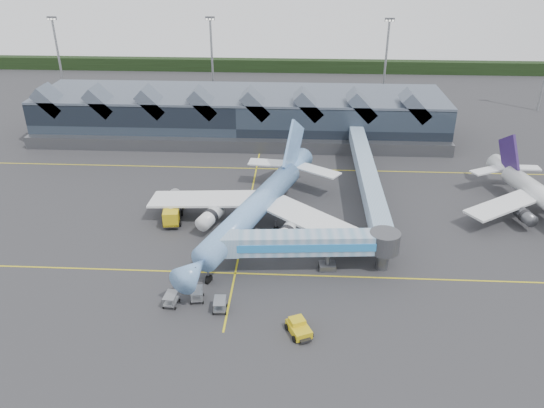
# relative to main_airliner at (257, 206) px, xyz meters

# --- Properties ---
(ground) EXTENTS (260.00, 260.00, 0.00)m
(ground) POSITION_rel_main_airliner_xyz_m (-2.05, -4.40, -3.98)
(ground) COLOR #2D2D2F
(ground) RESTS_ON ground
(taxi_stripes) EXTENTS (120.00, 60.00, 0.01)m
(taxi_stripes) POSITION_rel_main_airliner_xyz_m (-2.05, 5.60, -3.97)
(taxi_stripes) COLOR gold
(taxi_stripes) RESTS_ON ground
(tree_line_far) EXTENTS (260.00, 4.00, 4.00)m
(tree_line_far) POSITION_rel_main_airliner_xyz_m (-2.05, 105.60, -1.98)
(tree_line_far) COLOR black
(tree_line_far) RESTS_ON ground
(terminal) EXTENTS (90.00, 22.25, 12.52)m
(terminal) POSITION_rel_main_airliner_xyz_m (-7.11, 42.96, 0.90)
(terminal) COLOR black
(terminal) RESTS_ON ground
(light_masts) EXTENTS (132.40, 42.56, 22.45)m
(light_masts) POSITION_rel_main_airliner_xyz_m (18.95, 58.40, 8.51)
(light_masts) COLOR gray
(light_masts) RESTS_ON ground
(main_airliner) EXTENTS (34.67, 40.77, 13.54)m
(main_airliner) POSITION_rel_main_airliner_xyz_m (0.00, 0.00, 0.00)
(main_airliner) COLOR #5E8DBE
(main_airliner) RESTS_ON ground
(jet_bridge) EXTENTS (24.07, 5.29, 5.72)m
(jet_bridge) POSITION_rel_main_airliner_xyz_m (9.44, -10.73, 0.05)
(jet_bridge) COLOR #6F9ABA
(jet_bridge) RESTS_ON ground
(fuel_truck) EXTENTS (3.69, 9.71, 3.23)m
(fuel_truck) POSITION_rel_main_airliner_xyz_m (-13.84, 3.13, -2.17)
(fuel_truck) COLOR black
(fuel_truck) RESTS_ON ground
(pushback_tug) EXTENTS (3.39, 4.12, 1.66)m
(pushback_tug) POSITION_rel_main_airliner_xyz_m (6.66, -23.97, -3.24)
(pushback_tug) COLOR gold
(pushback_tug) RESTS_ON ground
(baggage_carts) EXTENTS (7.81, 4.28, 1.58)m
(baggage_carts) POSITION_rel_main_airliner_xyz_m (-6.06, -19.51, -3.09)
(baggage_carts) COLOR gray
(baggage_carts) RESTS_ON ground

